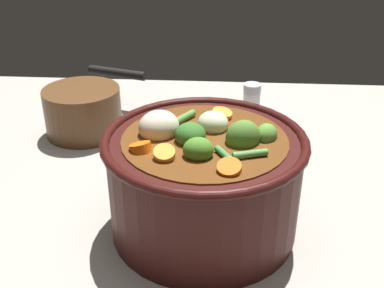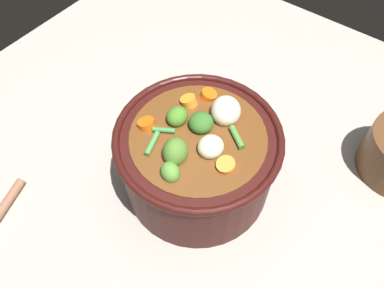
# 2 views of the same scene
# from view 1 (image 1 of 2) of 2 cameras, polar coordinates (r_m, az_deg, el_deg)

# --- Properties ---
(ground_plane) EXTENTS (1.10, 1.10, 0.00)m
(ground_plane) POSITION_cam_1_polar(r_m,az_deg,el_deg) (0.64, 1.40, -9.92)
(ground_plane) COLOR #9E998E
(cooking_pot) EXTENTS (0.25, 0.25, 0.16)m
(cooking_pot) POSITION_cam_1_polar(r_m,az_deg,el_deg) (0.59, 1.46, -4.41)
(cooking_pot) COLOR #38110F
(cooking_pot) RESTS_ON ground_plane
(salt_shaker) EXTENTS (0.03, 0.03, 0.09)m
(salt_shaker) POSITION_cam_1_polar(r_m,az_deg,el_deg) (0.88, 7.22, 4.56)
(salt_shaker) COLOR silver
(salt_shaker) RESTS_ON ground_plane
(small_saucepan) EXTENTS (0.22, 0.17, 0.09)m
(small_saucepan) POSITION_cam_1_polar(r_m,az_deg,el_deg) (0.88, -13.03, 4.05)
(small_saucepan) COLOR brown
(small_saucepan) RESTS_ON ground_plane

